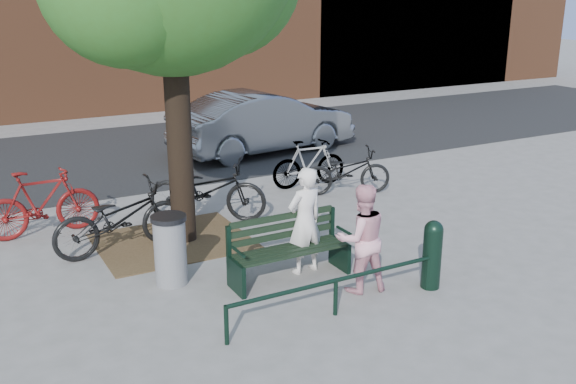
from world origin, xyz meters
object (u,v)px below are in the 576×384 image
park_bench (287,247)px  person_right (361,238)px  bicycle_c (207,190)px  litter_bin (170,249)px  parked_car (263,122)px  bollard (432,252)px  person_left (305,221)px

park_bench → person_right: 1.11m
park_bench → bicycle_c: size_ratio=0.82×
litter_bin → parked_car: parked_car is taller
bollard → litter_bin: litter_bin is taller
person_left → parked_car: person_left is taller
litter_bin → parked_car: (4.62, 6.36, 0.27)m
park_bench → person_right: size_ratio=1.14×
bollard → litter_bin: (-3.13, 1.85, -0.01)m
bicycle_c → parked_car: 5.20m
person_left → bollard: size_ratio=1.61×
person_left → bollard: person_left is taller
bollard → park_bench: bearing=142.5°
park_bench → parked_car: size_ratio=0.37×
park_bench → person_left: size_ratio=1.10×
park_bench → parked_car: (3.10, 6.98, 0.31)m
park_bench → bollard: (1.60, -1.23, 0.05)m
litter_bin → person_right: bearing=-33.1°
litter_bin → bollard: bearing=-30.6°
bollard → bicycle_c: bicycle_c is taller
bicycle_c → bollard: bearing=-123.5°
park_bench → parked_car: bearing=66.1°
park_bench → bollard: bearing=-37.5°
bicycle_c → parked_car: bearing=-3.3°
person_left → litter_bin: 1.95m
person_left → litter_bin: (-1.85, 0.55, -0.28)m
parked_car → litter_bin: bearing=136.6°
litter_bin → bicycle_c: size_ratio=0.47×
person_right → bicycle_c: (-0.76, 3.70, -0.20)m
person_right → bollard: bearing=167.1°
bollard → person_left: bearing=134.4°
park_bench → person_left: (0.33, 0.07, 0.31)m
bollard → parked_car: bearing=79.7°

